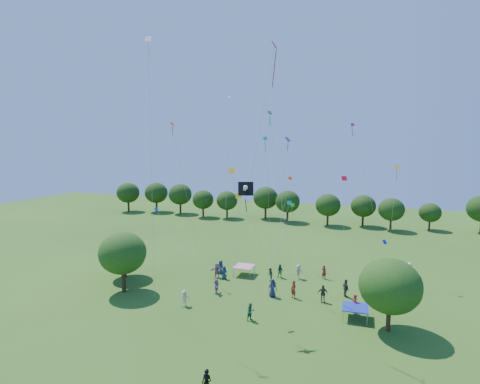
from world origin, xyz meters
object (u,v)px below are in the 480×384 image
near_tree_west (123,253)px  pirate_kite (246,190)px  near_tree_east (390,286)px  near_tree_north (124,250)px  tent_red_stripe (244,266)px  man_in_black (207,383)px  red_high_kite (265,102)px  tent_blue (355,307)px

near_tree_west → pirate_kite: bearing=-9.6°
near_tree_east → pirate_kite: bearing=-169.2°
near_tree_east → pirate_kite: 14.08m
near_tree_north → near_tree_west: bearing=-56.4°
tent_red_stripe → pirate_kite: size_ratio=0.20×
tent_red_stripe → pirate_kite: (3.76, -11.17, 10.47)m
tent_red_stripe → pirate_kite: 15.76m
pirate_kite → near_tree_west: bearing=170.4°
man_in_black → red_high_kite: 21.89m
near_tree_north → tent_blue: bearing=-5.6°
near_tree_north → pirate_kite: (16.60, -6.09, 8.22)m
tent_blue → near_tree_west: bearing=-177.0°
tent_red_stripe → tent_blue: (12.73, -7.58, 0.00)m
near_tree_north → tent_blue: 25.79m
near_tree_north → red_high_kite: 23.79m
near_tree_east → tent_red_stripe: size_ratio=2.77×
near_tree_west → man_in_black: bearing=-40.0°
man_in_black → near_tree_east: bearing=52.7°
near_tree_west → tent_blue: bearing=3.0°
near_tree_east → man_in_black: size_ratio=3.54×
tent_blue → pirate_kite: 14.25m
near_tree_north → man_in_black: (17.29, -16.13, -2.43)m
tent_red_stripe → man_in_black: bearing=-78.2°
near_tree_north → pirate_kite: pirate_kite is taller
near_tree_east → tent_blue: 4.09m
near_tree_east → tent_blue: near_tree_east is taller
near_tree_west → red_high_kite: 21.10m
man_in_black → tent_red_stripe: bearing=106.3°
tent_red_stripe → man_in_black: size_ratio=1.28×
tent_red_stripe → man_in_black: man_in_black is taller
near_tree_west → red_high_kite: red_high_kite is taller
near_tree_east → pirate_kite: pirate_kite is taller
near_tree_east → tent_blue: bearing=152.2°
near_tree_north → near_tree_east: near_tree_east is taller
near_tree_west → near_tree_east: bearing=-0.4°
near_tree_west → red_high_kite: size_ratio=0.28×
near_tree_west → near_tree_north: bearing=123.6°
red_high_kite → tent_red_stripe: bearing=118.1°
near_tree_west → near_tree_north: 4.54m
near_tree_west → near_tree_north: size_ratio=1.21×
near_tree_north → man_in_black: 23.77m
man_in_black → pirate_kite: (-0.69, 10.04, 10.65)m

